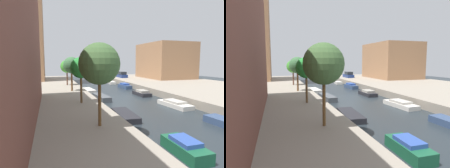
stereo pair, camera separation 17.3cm
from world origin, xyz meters
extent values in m
plane|color=#232B30|center=(0.00, 0.00, 0.00)|extent=(84.00, 84.00, 0.00)
cube|color=gray|center=(-15.00, 0.00, 0.50)|extent=(20.00, 64.00, 1.00)
cube|color=gray|center=(15.00, 0.00, 0.50)|extent=(20.00, 64.00, 1.00)
cube|color=#9E704C|center=(-16.00, 20.89, 11.66)|extent=(10.00, 9.87, 21.32)
cube|color=#9E704C|center=(18.00, 17.23, 5.32)|extent=(10.00, 13.26, 8.64)
cylinder|color=brown|center=(-7.05, -14.23, 2.54)|extent=(0.21, 0.21, 3.08)
sphere|color=#3F6234|center=(-7.05, -14.23, 5.01)|extent=(2.66, 2.66, 2.66)
cylinder|color=brown|center=(-7.05, -6.74, 2.40)|extent=(0.22, 0.22, 2.80)
sphere|color=#268934|center=(-7.05, -6.74, 4.54)|extent=(2.10, 2.10, 2.10)
cylinder|color=brown|center=(-7.05, 1.64, 2.41)|extent=(0.26, 0.26, 2.83)
sphere|color=#39683D|center=(-7.05, 1.64, 4.64)|extent=(2.31, 2.31, 2.31)
cylinder|color=brown|center=(-7.05, 9.00, 2.26)|extent=(0.25, 0.25, 2.51)
sphere|color=#378B2C|center=(-7.05, 9.00, 4.30)|extent=(2.24, 2.24, 2.24)
cube|color=navy|center=(8.11, 21.71, 1.38)|extent=(1.81, 4.45, 0.76)
cube|color=#1E2328|center=(8.11, 21.38, 2.14)|extent=(1.57, 2.46, 0.77)
cube|color=#195638|center=(-3.04, -17.59, 0.34)|extent=(1.29, 3.09, 0.67)
cube|color=#2D4C9E|center=(-3.04, -17.59, 0.79)|extent=(1.09, 1.71, 0.24)
cube|color=#232328|center=(-3.56, -9.93, 0.25)|extent=(1.80, 4.40, 0.50)
cube|color=#4C5156|center=(-3.45, -1.04, 0.33)|extent=(1.59, 4.62, 0.66)
cube|color=beige|center=(-3.80, 6.15, 0.27)|extent=(1.72, 4.48, 0.54)
cube|color=beige|center=(3.54, -7.49, 0.24)|extent=(1.95, 4.63, 0.47)
cube|color=#B2ADA3|center=(3.54, -7.48, 0.59)|extent=(1.56, 2.58, 0.25)
cube|color=#232328|center=(3.26, 0.42, 0.26)|extent=(1.53, 3.74, 0.52)
cube|color=gray|center=(3.26, 0.20, 0.68)|extent=(1.29, 2.06, 0.32)
cube|color=#33476B|center=(3.79, 8.72, 0.33)|extent=(1.48, 4.10, 0.66)
cube|color=#2D4C9E|center=(3.79, 8.83, 0.82)|extent=(1.19, 2.28, 0.31)
cube|color=beige|center=(3.63, 16.41, 0.27)|extent=(1.52, 3.15, 0.55)
camera|label=1|loc=(-10.08, -26.22, 5.15)|focal=31.38mm
camera|label=2|loc=(-9.92, -26.27, 5.15)|focal=31.38mm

